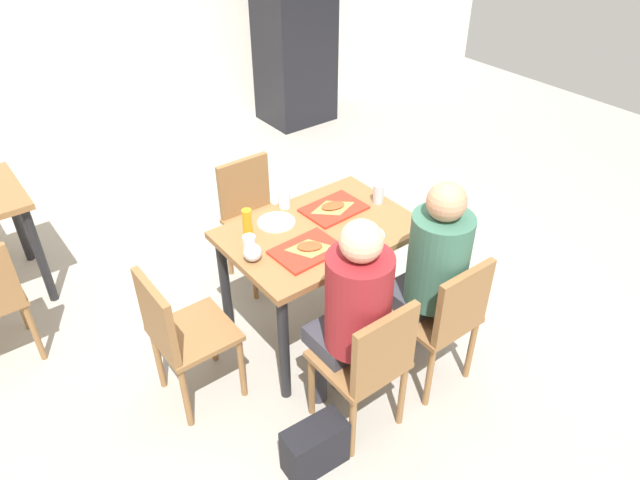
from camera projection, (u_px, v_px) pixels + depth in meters
The scene contains 23 objects.
ground_plane at pixel (320, 329), 3.78m from camera, with size 10.00×10.00×0.02m, color #9E998E.
back_wall at pixel (97, 6), 5.05m from camera, with size 10.00×0.10×2.80m, color silver.
main_table at pixel (320, 245), 3.40m from camera, with size 1.09×0.75×0.78m.
chair_near_left at pixel (369, 361), 2.86m from camera, with size 0.40×0.40×0.87m.
chair_near_right at pixel (445, 315), 3.12m from camera, with size 0.40×0.40×0.87m.
chair_far_side at pixel (253, 212), 3.98m from camera, with size 0.40×0.40×0.87m.
chair_left_end at pixel (179, 331), 3.02m from camera, with size 0.40×0.40×0.87m.
person_in_red at pixel (353, 308), 2.80m from camera, with size 0.32×0.42×1.28m.
person_in_brown_jacket at pixel (431, 267), 3.07m from camera, with size 0.32×0.42×1.28m.
tray_red_near at pixel (307, 250), 3.15m from camera, with size 0.36×0.26×0.02m, color red.
tray_red_far at pixel (334, 209), 3.49m from camera, with size 0.36×0.26×0.02m, color red.
paper_plate_center at pixel (276, 222), 3.38m from camera, with size 0.22×0.22×0.01m, color white.
paper_plate_near_edge at pixel (365, 235), 3.27m from camera, with size 0.22×0.22×0.01m, color white.
pizza_slice_a at pixel (310, 247), 3.14m from camera, with size 0.23×0.21×0.02m.
pizza_slice_b at pixel (333, 206), 3.48m from camera, with size 0.23×0.17×0.02m.
plastic_cup_a at pixel (284, 200), 3.50m from camera, with size 0.07×0.07×0.10m, color white.
plastic_cup_b at pixel (360, 246), 3.11m from camera, with size 0.07×0.07×0.10m, color white.
plastic_cup_c at pixel (249, 244), 3.12m from camera, with size 0.07×0.07×0.10m, color white.
soda_can at pixel (378, 194), 3.54m from camera, with size 0.07×0.07×0.12m, color #B7BCC6.
condiment_bottle at pixel (247, 222), 3.24m from camera, with size 0.06×0.06×0.16m, color orange.
foil_bundle at pixel (253, 252), 3.06m from camera, with size 0.10×0.10×0.10m, color silver.
handbag at pixel (315, 447), 2.88m from camera, with size 0.32×0.16×0.28m, color black.
drink_fridge at pixel (294, 32), 5.99m from camera, with size 0.70×0.60×1.90m, color black.
Camera 1 is at (-1.67, -2.19, 2.64)m, focal length 32.61 mm.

